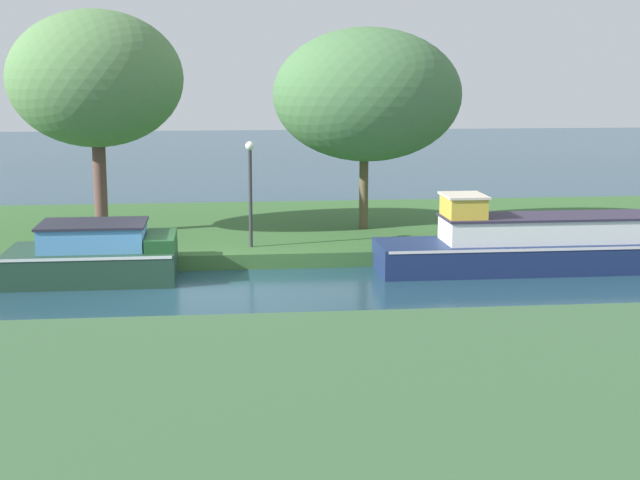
{
  "coord_description": "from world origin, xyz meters",
  "views": [
    {
      "loc": [
        0.15,
        -22.0,
        5.14
      ],
      "look_at": [
        2.7,
        1.2,
        0.9
      ],
      "focal_mm": 52.53,
      "sensor_mm": 36.0,
      "label": 1
    }
  ],
  "objects_px": {
    "navy_barge": "(541,245)",
    "mooring_post_near": "(65,245)",
    "willow_tree_centre": "(368,95)",
    "forest_narrowboat": "(95,255)",
    "willow_tree_left": "(95,79)",
    "lamp_post": "(250,181)"
  },
  "relations": [
    {
      "from": "willow_tree_left",
      "to": "willow_tree_centre",
      "type": "bearing_deg",
      "value": -3.88
    },
    {
      "from": "forest_narrowboat",
      "to": "mooring_post_near",
      "type": "distance_m",
      "value": 1.56
    },
    {
      "from": "willow_tree_centre",
      "to": "lamp_post",
      "type": "xyz_separation_m",
      "value": [
        -3.51,
        -2.09,
        -2.23
      ]
    },
    {
      "from": "willow_tree_centre",
      "to": "mooring_post_near",
      "type": "relative_size",
      "value": 11.56
    },
    {
      "from": "mooring_post_near",
      "to": "willow_tree_centre",
      "type": "bearing_deg",
      "value": 18.2
    },
    {
      "from": "lamp_post",
      "to": "willow_tree_centre",
      "type": "bearing_deg",
      "value": 30.76
    },
    {
      "from": "navy_barge",
      "to": "mooring_post_near",
      "type": "distance_m",
      "value": 12.42
    },
    {
      "from": "willow_tree_centre",
      "to": "lamp_post",
      "type": "height_order",
      "value": "willow_tree_centre"
    },
    {
      "from": "willow_tree_left",
      "to": "mooring_post_near",
      "type": "bearing_deg",
      "value": -99.56
    },
    {
      "from": "navy_barge",
      "to": "lamp_post",
      "type": "bearing_deg",
      "value": 165.68
    },
    {
      "from": "lamp_post",
      "to": "navy_barge",
      "type": "bearing_deg",
      "value": -14.32
    },
    {
      "from": "willow_tree_left",
      "to": "lamp_post",
      "type": "xyz_separation_m",
      "value": [
        4.3,
        -2.62,
        -2.68
      ]
    },
    {
      "from": "forest_narrowboat",
      "to": "willow_tree_centre",
      "type": "bearing_deg",
      "value": 28.29
    },
    {
      "from": "willow_tree_centre",
      "to": "forest_narrowboat",
      "type": "bearing_deg",
      "value": -151.71
    },
    {
      "from": "forest_narrowboat",
      "to": "mooring_post_near",
      "type": "relative_size",
      "value": 7.94
    },
    {
      "from": "willow_tree_left",
      "to": "willow_tree_centre",
      "type": "relative_size",
      "value": 1.08
    },
    {
      "from": "willow_tree_centre",
      "to": "mooring_post_near",
      "type": "height_order",
      "value": "willow_tree_centre"
    },
    {
      "from": "navy_barge",
      "to": "willow_tree_centre",
      "type": "xyz_separation_m",
      "value": [
        -3.98,
        4.0,
        3.77
      ]
    },
    {
      "from": "forest_narrowboat",
      "to": "willow_tree_centre",
      "type": "xyz_separation_m",
      "value": [
        7.44,
        4.0,
        3.81
      ]
    },
    {
      "from": "willow_tree_centre",
      "to": "mooring_post_near",
      "type": "bearing_deg",
      "value": -161.8
    },
    {
      "from": "forest_narrowboat",
      "to": "willow_tree_left",
      "type": "distance_m",
      "value": 6.24
    },
    {
      "from": "navy_barge",
      "to": "willow_tree_centre",
      "type": "height_order",
      "value": "willow_tree_centre"
    }
  ]
}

